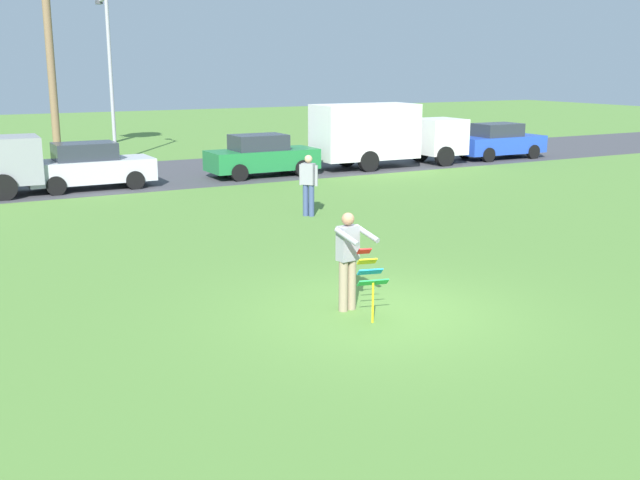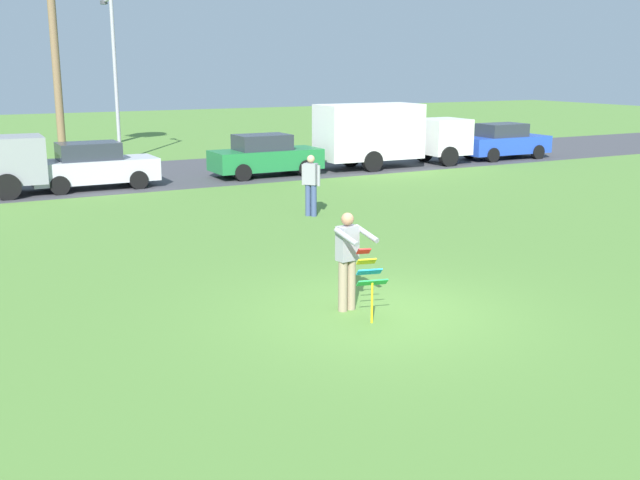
{
  "view_description": "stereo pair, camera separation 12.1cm",
  "coord_description": "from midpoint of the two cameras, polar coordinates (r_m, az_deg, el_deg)",
  "views": [
    {
      "loc": [
        -6.9,
        -10.51,
        4.18
      ],
      "look_at": [
        -0.49,
        1.35,
        1.05
      ],
      "focal_mm": 42.49,
      "sensor_mm": 36.0,
      "label": 1
    },
    {
      "loc": [
        -6.79,
        -10.56,
        4.18
      ],
      "look_at": [
        -0.49,
        1.35,
        1.05
      ],
      "focal_mm": 42.49,
      "sensor_mm": 36.0,
      "label": 2
    }
  ],
  "objects": [
    {
      "name": "streetlight_pole",
      "position": [
        34.97,
        -15.67,
        12.3
      ],
      "size": [
        0.24,
        1.65,
        7.0
      ],
      "color": "#9E9EA3",
      "rests_on": "ground"
    },
    {
      "name": "kite_held",
      "position": [
        12.57,
        3.51,
        -2.6
      ],
      "size": [
        0.53,
        0.7,
        1.17
      ],
      "color": "red",
      "rests_on": "ground"
    },
    {
      "name": "parked_car_silver",
      "position": [
        27.19,
        -17.12,
        5.3
      ],
      "size": [
        4.21,
        1.85,
        1.6
      ],
      "color": "silver",
      "rests_on": "ground"
    },
    {
      "name": "parked_car_green",
      "position": [
        29.14,
        -4.54,
        6.32
      ],
      "size": [
        4.2,
        1.84,
        1.6
      ],
      "color": "#1E7238",
      "rests_on": "ground"
    },
    {
      "name": "ground_plane",
      "position": [
        13.24,
        4.39,
        -5.37
      ],
      "size": [
        120.0,
        120.0,
        0.0
      ],
      "primitive_type": "plane",
      "color": "#568438"
    },
    {
      "name": "person_walker_near",
      "position": [
        21.27,
        -1.03,
        4.29
      ],
      "size": [
        0.39,
        0.47,
        1.73
      ],
      "color": "#384772",
      "rests_on": "ground"
    },
    {
      "name": "parked_truck_white_box",
      "position": [
        31.67,
        4.6,
        8.01
      ],
      "size": [
        6.75,
        2.24,
        2.62
      ],
      "color": "silver",
      "rests_on": "ground"
    },
    {
      "name": "parked_car_blue",
      "position": [
        35.55,
        13.23,
        7.23
      ],
      "size": [
        4.22,
        1.87,
        1.6
      ],
      "color": "#2347B7",
      "rests_on": "ground"
    },
    {
      "name": "road_strip",
      "position": [
        29.96,
        -14.96,
        4.62
      ],
      "size": [
        120.0,
        8.0,
        0.01
      ],
      "primitive_type": "cube",
      "color": "#424247",
      "rests_on": "ground"
    },
    {
      "name": "person_kite_flyer",
      "position": [
        12.99,
        1.89,
        -1.32
      ],
      "size": [
        0.61,
        0.71,
        1.73
      ],
      "color": "gray",
      "rests_on": "ground"
    }
  ]
}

